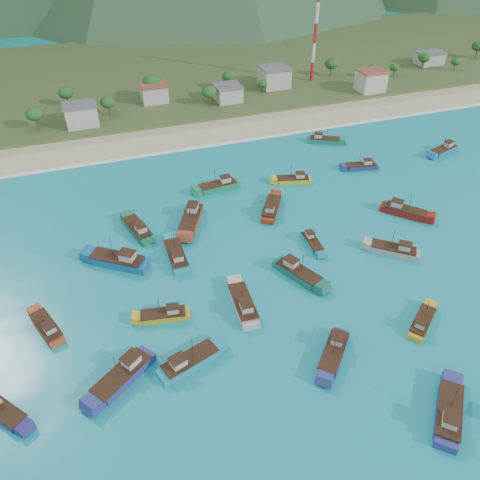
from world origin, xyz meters
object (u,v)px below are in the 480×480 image
object	(u,v)px
boat_6	(334,353)
boat_17	(123,376)
boat_5	(361,167)
boat_9	(271,209)
boat_23	(243,305)
boat_29	(176,256)
boat_26	(164,316)
boat_30	(218,186)
boat_14	(119,261)
boat_31	(138,230)
boat_4	(422,323)
radio_tower	(316,23)
boat_22	(191,220)
boat_11	(3,412)
boat_3	(444,151)
boat_13	(448,414)
boat_0	(404,212)
boat_20	(47,328)
boat_21	(189,362)
boat_28	(312,243)
boat_1	(293,180)
boat_24	(298,273)
boat_25	(324,141)
boat_10	(394,250)

from	to	relation	value
boat_6	boat_17	bearing A→B (deg)	31.65
boat_5	boat_9	xyz separation A→B (m)	(-31.87, -11.79, 0.19)
boat_23	boat_29	bearing A→B (deg)	119.13
boat_6	boat_26	xyz separation A→B (m)	(-25.37, 17.91, -0.14)
boat_30	boat_29	bearing A→B (deg)	140.03
boat_14	boat_6	bearing A→B (deg)	-103.50
boat_23	boat_31	xyz separation A→B (m)	(-14.88, 30.41, -0.03)
boat_4	radio_tower	bearing A→B (deg)	125.69
boat_22	boat_11	bearing A→B (deg)	70.72
boat_3	boat_9	xyz separation A→B (m)	(-59.96, -12.29, 0.06)
radio_tower	boat_13	bearing A→B (deg)	-107.71
boat_0	boat_14	bearing A→B (deg)	-45.56
boat_6	boat_20	bearing A→B (deg)	17.48
boat_23	boat_5	bearing A→B (deg)	42.80
boat_22	boat_26	world-z (taller)	boat_22
boat_20	boat_30	bearing A→B (deg)	18.01
boat_5	boat_21	bearing A→B (deg)	140.72
boat_23	boat_28	bearing A→B (deg)	36.10
boat_28	boat_23	bearing A→B (deg)	35.36
boat_1	boat_9	world-z (taller)	boat_9
boat_24	boat_29	world-z (taller)	boat_29
boat_0	boat_1	world-z (taller)	boat_0
boat_5	boat_29	size ratio (longest dim) A/B	0.86
boat_3	boat_25	xyz separation A→B (m)	(-30.40, 17.62, -0.04)
boat_5	boat_31	distance (m)	64.62
radio_tower	boat_13	world-z (taller)	radio_tower
boat_20	boat_22	xyz separation A→B (m)	(32.63, 23.91, 0.32)
boat_1	boat_28	xyz separation A→B (m)	(-7.15, -26.12, -0.14)
boat_4	boat_22	size ratio (longest dim) A/B	0.68
boat_30	boat_24	bearing A→B (deg)	-177.28
boat_1	boat_9	size ratio (longest dim) A/B	0.89
boat_1	boat_30	xyz separation A→B (m)	(-19.95, 3.15, 0.17)
boat_31	boat_26	bearing A→B (deg)	-104.57
boat_25	boat_29	size ratio (longest dim) A/B	0.92
boat_24	boat_25	bearing A→B (deg)	-147.35
boat_13	boat_22	xyz separation A→B (m)	(-23.99, 61.51, 0.11)
boat_11	boat_13	bearing A→B (deg)	121.01
boat_10	boat_17	xyz separation A→B (m)	(-59.86, -13.63, 0.14)
boat_1	boat_28	distance (m)	27.08
boat_22	boat_6	bearing A→B (deg)	131.89
boat_21	boat_22	size ratio (longest dim) A/B	0.88
boat_25	boat_30	distance (m)	41.66
boat_0	boat_11	world-z (taller)	boat_0
boat_5	boat_13	distance (m)	76.61
boat_6	boat_14	world-z (taller)	boat_14
boat_9	boat_14	distance (m)	38.49
boat_17	boat_26	size ratio (longest dim) A/B	1.21
boat_24	boat_26	distance (m)	28.21
boat_26	boat_31	distance (m)	28.06
boat_17	radio_tower	bearing A→B (deg)	-74.04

